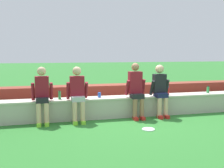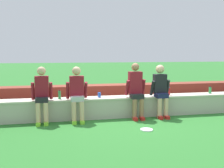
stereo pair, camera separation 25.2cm
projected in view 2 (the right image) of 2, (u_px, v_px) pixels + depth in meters
ground_plane at (132, 118)px, 6.86m from camera, size 80.00×80.00×0.00m
stone_seating_wall at (129, 106)px, 7.05m from camera, size 9.85×0.50×0.54m
brick_bleachers at (120, 98)px, 8.08m from camera, size 12.29×1.14×0.71m
person_left_of_center at (42, 93)px, 6.29m from camera, size 0.50×0.52×1.37m
person_center at (77, 92)px, 6.44m from camera, size 0.53×0.54×1.36m
person_right_of_center at (136, 89)px, 6.78m from camera, size 0.52×0.53×1.43m
person_far_right at (161, 89)px, 6.90m from camera, size 0.51×0.51×1.38m
water_bottle_mid_right at (210, 90)px, 7.51m from camera, size 0.07×0.07×0.20m
water_bottle_near_left at (59, 95)px, 6.62m from camera, size 0.07×0.07×0.22m
water_bottle_center_gap at (169, 91)px, 7.21m from camera, size 0.06×0.06×0.23m
plastic_cup_right_end at (99, 95)px, 6.86m from camera, size 0.08×0.08×0.13m
frisbee at (147, 130)px, 5.79m from camera, size 0.28×0.28×0.02m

